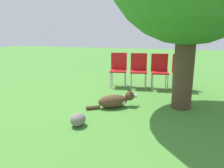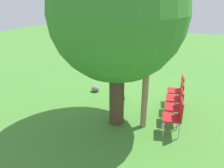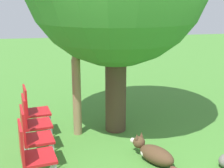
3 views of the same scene
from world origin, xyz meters
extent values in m
plane|color=#478433|center=(0.00, 0.00, 0.00)|extent=(30.00, 30.00, 0.00)
cylinder|color=#4C3828|center=(-0.11, 1.11, 0.97)|extent=(0.38, 0.38, 1.93)
ellipsoid|color=#513823|center=(0.25, -0.21, 0.13)|extent=(0.57, 0.67, 0.26)
ellipsoid|color=silver|center=(0.16, -0.07, 0.12)|extent=(0.33, 0.31, 0.16)
sphere|color=#513823|center=(0.06, 0.09, 0.21)|extent=(0.26, 0.26, 0.19)
cylinder|color=silver|center=(0.00, 0.19, 0.20)|extent=(0.11, 0.12, 0.08)
cone|color=#513823|center=(0.02, 0.07, 0.32)|extent=(0.06, 0.06, 0.09)
cone|color=#513823|center=(0.11, 0.12, 0.32)|extent=(0.06, 0.06, 0.09)
cylinder|color=#513823|center=(0.47, -0.55, 0.04)|extent=(0.21, 0.27, 0.07)
cylinder|color=#937551|center=(-0.82, 1.05, 0.69)|extent=(0.15, 0.15, 1.37)
sphere|color=#937551|center=(-0.82, 1.05, 1.39)|extent=(0.14, 0.14, 0.14)
cube|color=red|center=(-1.43, -0.53, 0.44)|extent=(0.49, 0.50, 0.04)
cube|color=red|center=(-1.62, -0.56, 0.68)|extent=(0.11, 0.44, 0.46)
cylinder|color=#B7B7BC|center=(-1.29, -0.31, 0.21)|extent=(0.03, 0.03, 0.42)
cylinder|color=#B7B7BC|center=(-1.22, -0.68, 0.21)|extent=(0.03, 0.03, 0.42)
cylinder|color=#B7B7BC|center=(-1.64, -0.37, 0.21)|extent=(0.03, 0.03, 0.42)
cylinder|color=#B7B7BC|center=(-1.58, -0.74, 0.21)|extent=(0.03, 0.03, 0.42)
cube|color=red|center=(-1.46, 0.03, 0.44)|extent=(0.49, 0.50, 0.04)
cube|color=red|center=(-1.65, -0.01, 0.68)|extent=(0.11, 0.44, 0.46)
cylinder|color=#B7B7BC|center=(-1.31, 0.24, 0.21)|extent=(0.03, 0.03, 0.42)
cylinder|color=#B7B7BC|center=(-1.25, -0.13, 0.21)|extent=(0.03, 0.03, 0.42)
cylinder|color=#B7B7BC|center=(-1.67, 0.18, 0.21)|extent=(0.03, 0.03, 0.42)
cylinder|color=#B7B7BC|center=(-1.61, -0.19, 0.21)|extent=(0.03, 0.03, 0.42)
cube|color=red|center=(-1.49, 0.58, 0.44)|extent=(0.49, 0.50, 0.04)
cube|color=red|center=(-1.68, 0.54, 0.68)|extent=(0.11, 0.44, 0.46)
cylinder|color=#B7B7BC|center=(-1.34, 0.80, 0.21)|extent=(0.03, 0.03, 0.42)
cylinder|color=#B7B7BC|center=(-1.28, 0.42, 0.21)|extent=(0.03, 0.03, 0.42)
cylinder|color=#B7B7BC|center=(-1.70, 0.73, 0.21)|extent=(0.03, 0.03, 0.42)
cylinder|color=#B7B7BC|center=(-1.63, 0.36, 0.21)|extent=(0.03, 0.03, 0.42)
cube|color=red|center=(-1.51, 1.13, 0.44)|extent=(0.49, 0.50, 0.04)
cube|color=red|center=(-1.71, 1.10, 0.68)|extent=(0.11, 0.44, 0.46)
cylinder|color=#B7B7BC|center=(-1.37, 1.35, 0.21)|extent=(0.03, 0.03, 0.42)
cylinder|color=#B7B7BC|center=(-1.30, 0.97, 0.21)|extent=(0.03, 0.03, 0.42)
cylinder|color=#B7B7BC|center=(-1.72, 1.29, 0.21)|extent=(0.03, 0.03, 0.42)
cylinder|color=#B7B7BC|center=(-1.66, 0.91, 0.21)|extent=(0.03, 0.03, 0.42)
ellipsoid|color=slate|center=(1.24, -0.51, 0.10)|extent=(0.29, 0.24, 0.21)
camera|label=1|loc=(4.25, 0.91, 1.50)|focal=35.00mm
camera|label=2|loc=(-1.75, 5.86, 3.16)|focal=35.00mm
camera|label=3|loc=(-1.16, -4.19, 2.41)|focal=50.00mm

